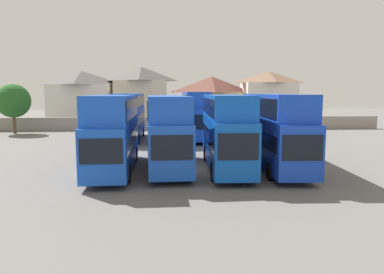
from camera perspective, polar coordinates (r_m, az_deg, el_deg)
ground at (r=42.35m, az=-1.44°, el=0.05°), size 140.00×140.00×0.00m
depot_boundary_wall at (r=49.82m, az=-1.85°, el=2.14°), size 56.00×0.50×1.80m
bus_1 at (r=24.28m, az=-12.19°, el=1.30°), size 2.74×10.72×4.97m
bus_2 at (r=24.60m, az=-3.86°, el=1.45°), size 2.98×10.64×4.92m
bus_3 at (r=24.30m, az=5.38°, el=1.44°), size 2.89×10.42×4.98m
bus_4 at (r=25.36m, az=12.93°, el=1.60°), size 2.93×11.38×5.03m
bus_5 at (r=39.95m, az=-9.83°, el=3.59°), size 2.73×10.29×5.01m
bus_6 at (r=39.55m, az=-3.59°, el=3.49°), size 2.73×11.42×4.81m
bus_7 at (r=39.91m, az=0.50°, el=3.83°), size 2.59×10.66×5.20m
bus_8 at (r=40.28m, az=6.82°, el=3.42°), size 3.19×10.47×4.68m
house_terrace_left at (r=60.86m, az=-16.86°, el=5.98°), size 9.86×7.99×8.51m
house_terrace_centre at (r=59.18m, az=-7.91°, el=6.53°), size 8.39×8.30×9.21m
house_terrace_right at (r=60.82m, az=3.12°, el=5.92°), size 9.75×6.67×7.76m
house_terrace_far_right at (r=61.33m, az=11.91°, el=6.14°), size 8.56×6.30×8.55m
tree_left_of_lot at (r=50.31m, az=-26.30°, el=5.11°), size 4.20×4.20×6.21m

